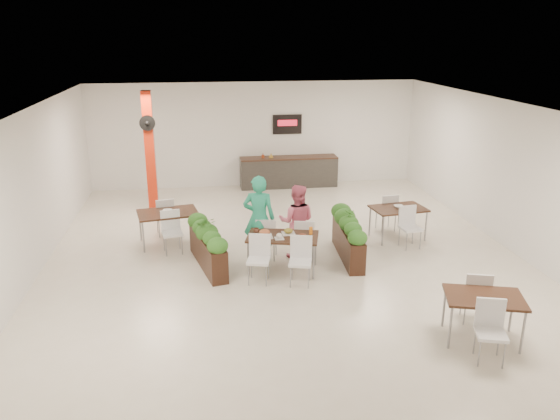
# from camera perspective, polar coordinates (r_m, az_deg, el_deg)

# --- Properties ---
(ground) EXTENTS (12.00, 12.00, 0.00)m
(ground) POSITION_cam_1_polar(r_m,az_deg,el_deg) (11.70, 0.59, -5.08)
(ground) COLOR beige
(ground) RESTS_ON ground
(room_shell) EXTENTS (10.10, 12.10, 3.22)m
(room_shell) POSITION_cam_1_polar(r_m,az_deg,el_deg) (11.06, 0.62, 4.52)
(room_shell) COLOR white
(room_shell) RESTS_ON ground
(red_column) EXTENTS (0.40, 0.41, 3.20)m
(red_column) POSITION_cam_1_polar(r_m,az_deg,el_deg) (14.76, -13.43, 6.02)
(red_column) COLOR red
(red_column) RESTS_ON ground
(service_counter) EXTENTS (3.00, 0.64, 2.20)m
(service_counter) POSITION_cam_1_polar(r_m,az_deg,el_deg) (17.00, 0.90, 4.09)
(service_counter) COLOR #2C2A27
(service_counter) RESTS_ON ground
(main_table) EXTENTS (1.60, 1.88, 0.92)m
(main_table) POSITION_cam_1_polar(r_m,az_deg,el_deg) (10.89, 0.23, -3.27)
(main_table) COLOR black
(main_table) RESTS_ON ground
(diner_man) EXTENTS (0.76, 0.60, 1.83)m
(diner_man) POSITION_cam_1_polar(r_m,az_deg,el_deg) (11.36, -2.21, -0.86)
(diner_man) COLOR #27AA81
(diner_man) RESTS_ON ground
(diner_woman) EXTENTS (0.91, 0.79, 1.60)m
(diner_woman) POSITION_cam_1_polar(r_m,az_deg,el_deg) (11.50, 1.76, -1.22)
(diner_woman) COLOR #E96786
(diner_woman) RESTS_ON ground
(planter_left) EXTENTS (0.76, 2.02, 1.08)m
(planter_left) POSITION_cam_1_polar(r_m,az_deg,el_deg) (11.22, -7.60, -3.38)
(planter_left) COLOR black
(planter_left) RESTS_ON ground
(planter_right) EXTENTS (0.50, 2.04, 1.07)m
(planter_right) POSITION_cam_1_polar(r_m,az_deg,el_deg) (11.66, 7.15, -2.62)
(planter_right) COLOR black
(planter_right) RESTS_ON ground
(side_table_a) EXTENTS (1.45, 1.67, 0.92)m
(side_table_a) POSITION_cam_1_polar(r_m,az_deg,el_deg) (12.56, -11.63, -0.69)
(side_table_a) COLOR black
(side_table_a) RESTS_ON ground
(side_table_b) EXTENTS (1.30, 1.66, 0.92)m
(side_table_b) POSITION_cam_1_polar(r_m,az_deg,el_deg) (12.91, 12.25, -0.26)
(side_table_b) COLOR black
(side_table_b) RESTS_ON ground
(side_table_c) EXTENTS (1.34, 1.67, 0.92)m
(side_table_c) POSITION_cam_1_polar(r_m,az_deg,el_deg) (9.07, 20.51, -9.16)
(side_table_c) COLOR black
(side_table_c) RESTS_ON ground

